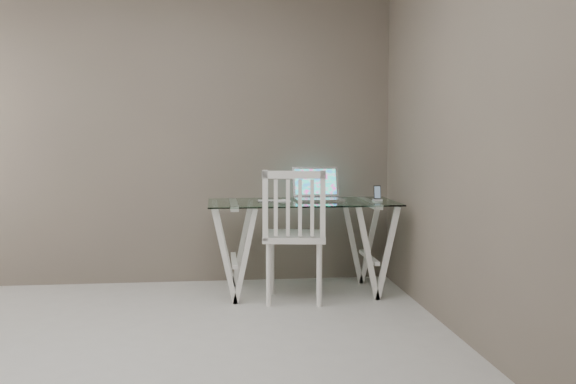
# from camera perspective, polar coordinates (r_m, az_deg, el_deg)

# --- Properties ---
(room) EXTENTS (4.50, 4.52, 2.71)m
(room) POSITION_cam_1_polar(r_m,az_deg,el_deg) (3.42, -15.88, 12.29)
(room) COLOR #B6B4AF
(room) RESTS_ON ground
(desk) EXTENTS (1.50, 0.70, 0.75)m
(desk) POSITION_cam_1_polar(r_m,az_deg,el_deg) (5.18, 1.28, -4.84)
(desk) COLOR silver
(desk) RESTS_ON ground
(chair) EXTENTS (0.53, 0.53, 1.02)m
(chair) POSITION_cam_1_polar(r_m,az_deg,el_deg) (4.85, 0.58, -3.38)
(chair) COLOR white
(chair) RESTS_ON ground
(laptop) EXTENTS (0.38, 0.36, 0.26)m
(laptop) POSITION_cam_1_polar(r_m,az_deg,el_deg) (5.30, 2.63, 0.02)
(laptop) COLOR silver
(laptop) RESTS_ON desk
(keyboard) EXTENTS (0.25, 0.11, 0.01)m
(keyboard) POSITION_cam_1_polar(r_m,az_deg,el_deg) (5.15, -1.36, -0.78)
(keyboard) COLOR silver
(keyboard) RESTS_ON desk
(mouse) EXTENTS (0.11, 0.07, 0.04)m
(mouse) POSITION_cam_1_polar(r_m,az_deg,el_deg) (4.97, -0.36, -0.84)
(mouse) COLOR silver
(mouse) RESTS_ON desk
(phone_dock) EXTENTS (0.07, 0.07, 0.12)m
(phone_dock) POSITION_cam_1_polar(r_m,az_deg,el_deg) (5.23, 7.95, -0.41)
(phone_dock) COLOR white
(phone_dock) RESTS_ON desk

